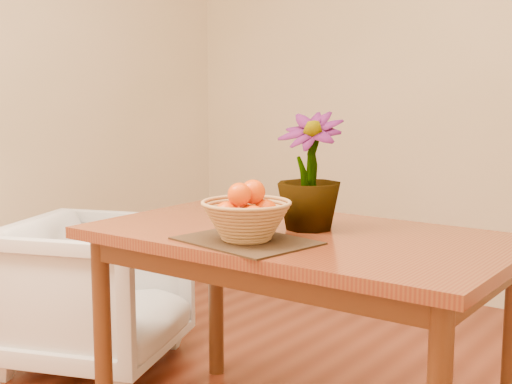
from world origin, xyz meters
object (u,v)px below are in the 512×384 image
Objects in this scene: table at (299,258)px; potted_plant at (309,171)px; armchair at (94,285)px; wicker_basket at (246,222)px.

table is 3.54× the size of potted_plant.
potted_plant reaches higher than table.
table is at bearing -114.78° from armchair.
potted_plant is at bearing -111.87° from armchair.
potted_plant reaches higher than armchair.
armchair is (-1.12, 0.09, -0.30)m from table.
wicker_basket is at bearing -126.73° from armchair.
wicker_basket is (-0.05, -0.23, 0.15)m from table.
table is 1.94× the size of armchair.
wicker_basket reaches higher than armchair.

